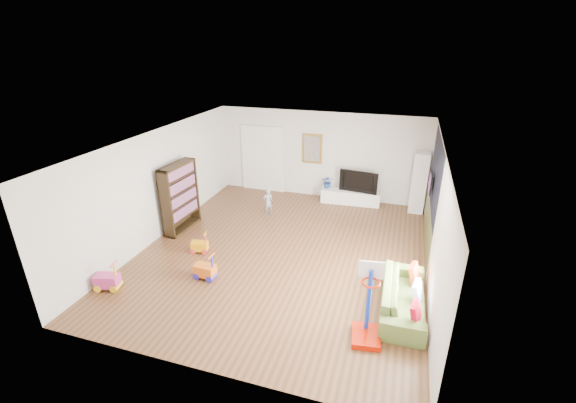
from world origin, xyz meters
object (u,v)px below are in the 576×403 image
(basketball_hoop, at_px, (369,305))
(bookshelf, at_px, (180,197))
(sofa, at_px, (403,297))
(media_console, at_px, (350,197))

(basketball_hoop, bearing_deg, bookshelf, 144.80)
(basketball_hoop, bearing_deg, sofa, 52.72)
(media_console, distance_m, bookshelf, 5.08)
(sofa, bearing_deg, basketball_hoop, 149.27)
(bookshelf, xyz_separation_m, sofa, (5.73, -1.72, -0.61))
(media_console, height_order, sofa, sofa)
(media_console, bearing_deg, bookshelf, -145.99)
(bookshelf, distance_m, sofa, 6.02)
(bookshelf, height_order, sofa, bookshelf)
(sofa, bearing_deg, media_console, 18.88)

